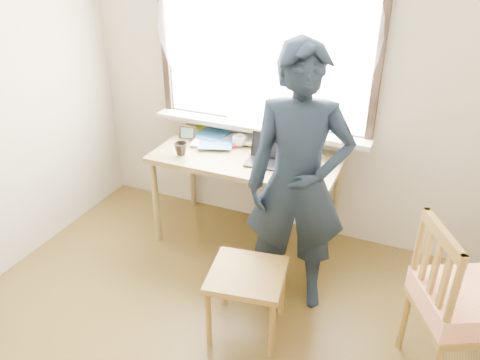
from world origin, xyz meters
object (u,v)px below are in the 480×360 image
at_px(person, 298,184).
at_px(work_chair, 247,282).
at_px(mug_white, 239,141).
at_px(mug_dark, 181,149).
at_px(side_chair, 460,303).
at_px(desk, 247,165).
at_px(laptop, 268,156).

bearing_deg(person, work_chair, -126.83).
distance_m(mug_white, person, 0.99).
height_order(mug_white, work_chair, mug_white).
bearing_deg(mug_white, mug_dark, -136.23).
distance_m(mug_white, work_chair, 1.32).
bearing_deg(mug_dark, side_chair, -17.03).
height_order(desk, mug_white, mug_white).
distance_m(desk, mug_dark, 0.54).
distance_m(laptop, mug_white, 0.37).
bearing_deg(person, side_chair, -31.96).
distance_m(mug_white, side_chair, 2.03).
bearing_deg(side_chair, laptop, 150.82).
xyz_separation_m(laptop, side_chair, (1.43, -0.80, -0.29)).
relative_size(desk, person, 0.80).
relative_size(laptop, mug_white, 2.78).
bearing_deg(work_chair, laptop, 103.10).
xyz_separation_m(desk, mug_white, (-0.13, 0.15, 0.13)).
xyz_separation_m(mug_white, mug_dark, (-0.36, -0.34, 0.01)).
bearing_deg(person, laptop, 112.43).
xyz_separation_m(laptop, mug_white, (-0.32, 0.19, -0.00)).
xyz_separation_m(desk, mug_dark, (-0.49, -0.19, 0.13)).
relative_size(mug_white, mug_dark, 1.05).
bearing_deg(laptop, mug_dark, -167.24).
height_order(laptop, person, person).
relative_size(work_chair, side_chair, 0.51).
height_order(laptop, side_chair, side_chair).
relative_size(mug_dark, person, 0.06).
bearing_deg(laptop, person, -51.87).
bearing_deg(work_chair, person, 68.88).
distance_m(desk, mug_white, 0.24).
bearing_deg(desk, laptop, -10.66).
bearing_deg(person, mug_white, 120.33).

